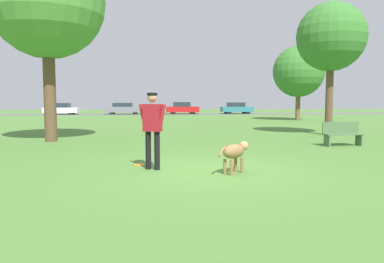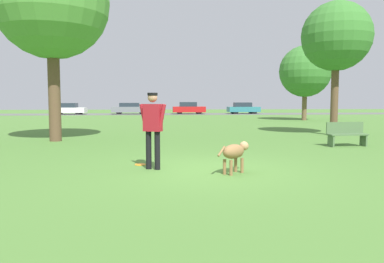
% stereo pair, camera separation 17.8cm
% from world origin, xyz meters
% --- Properties ---
extents(ground_plane, '(120.00, 120.00, 0.00)m').
position_xyz_m(ground_plane, '(0.00, 0.00, 0.00)').
color(ground_plane, '#4C7A33').
extents(far_road_strip, '(120.00, 6.00, 0.01)m').
position_xyz_m(far_road_strip, '(0.00, 36.28, 0.01)').
color(far_road_strip, '#5B5B59').
rests_on(far_road_strip, ground_plane).
extents(person, '(0.65, 0.38, 1.77)m').
position_xyz_m(person, '(-1.13, 0.20, 1.05)').
color(person, black).
rests_on(person, ground_plane).
extents(dog, '(0.86, 0.80, 0.68)m').
position_xyz_m(dog, '(0.66, -0.44, 0.47)').
color(dog, olive).
rests_on(dog, ground_plane).
extents(frisbee, '(0.27, 0.27, 0.02)m').
position_xyz_m(frisbee, '(-1.46, 0.83, 0.01)').
color(frisbee, orange).
rests_on(frisbee, ground_plane).
extents(tree_near_right, '(3.12, 3.12, 6.06)m').
position_xyz_m(tree_near_right, '(7.03, 8.14, 4.46)').
color(tree_near_right, brown).
rests_on(tree_near_right, ground_plane).
extents(tree_near_left, '(4.39, 4.39, 7.58)m').
position_xyz_m(tree_near_left, '(-5.06, 6.67, 5.35)').
color(tree_near_left, brown).
rests_on(tree_near_left, ground_plane).
extents(tree_far_right, '(4.15, 4.15, 6.04)m').
position_xyz_m(tree_far_right, '(10.82, 21.16, 3.95)').
color(tree_far_right, brown).
rests_on(tree_far_right, ground_plane).
extents(parked_car_white, '(3.91, 1.91, 1.33)m').
position_xyz_m(parked_car_white, '(-11.46, 36.19, 0.65)').
color(parked_car_white, white).
rests_on(parked_car_white, ground_plane).
extents(parked_car_grey, '(4.50, 1.90, 1.34)m').
position_xyz_m(parked_car_grey, '(-4.37, 36.36, 0.67)').
color(parked_car_grey, slate).
rests_on(parked_car_grey, ground_plane).
extents(parked_car_red, '(3.89, 1.76, 1.44)m').
position_xyz_m(parked_car_red, '(2.57, 36.32, 0.70)').
color(parked_car_red, red).
rests_on(parked_car_red, ground_plane).
extents(parked_car_teal, '(3.87, 1.92, 1.38)m').
position_xyz_m(parked_car_teal, '(9.28, 36.60, 0.68)').
color(parked_car_teal, teal).
rests_on(parked_car_teal, ground_plane).
extents(park_bench, '(1.43, 0.53, 0.84)m').
position_xyz_m(park_bench, '(5.53, 4.06, 0.45)').
color(park_bench, '#4C6B42').
rests_on(park_bench, ground_plane).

